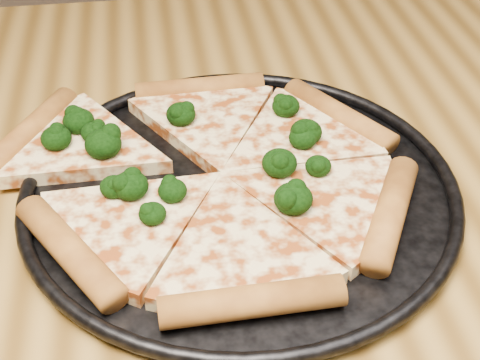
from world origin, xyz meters
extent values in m
cube|color=olive|center=(0.00, 0.00, 0.73)|extent=(1.20, 0.90, 0.04)
cylinder|color=black|center=(0.09, 0.06, 0.75)|extent=(0.33, 0.33, 0.01)
torus|color=black|center=(0.09, 0.06, 0.76)|extent=(0.35, 0.35, 0.01)
cylinder|color=#BE782F|center=(0.19, 0.13, 0.77)|extent=(0.08, 0.12, 0.02)
cylinder|color=#BE782F|center=(0.07, 0.20, 0.77)|extent=(0.12, 0.03, 0.02)
cylinder|color=#BE782F|center=(-0.08, 0.15, 0.77)|extent=(0.08, 0.12, 0.02)
cylinder|color=#BE782F|center=(-0.04, -0.01, 0.77)|extent=(0.08, 0.12, 0.02)
cylinder|color=#BE782F|center=(0.07, -0.07, 0.77)|extent=(0.12, 0.03, 0.02)
cylinder|color=#BE782F|center=(0.19, 0.00, 0.77)|extent=(0.08, 0.12, 0.02)
ellipsoid|color=black|center=(0.14, 0.14, 0.78)|extent=(0.02, 0.02, 0.02)
ellipsoid|color=black|center=(0.15, 0.05, 0.77)|extent=(0.02, 0.02, 0.02)
ellipsoid|color=black|center=(-0.02, 0.10, 0.78)|extent=(0.03, 0.03, 0.02)
ellipsoid|color=black|center=(0.14, 0.09, 0.78)|extent=(0.02, 0.02, 0.02)
ellipsoid|color=black|center=(0.12, 0.06, 0.78)|extent=(0.03, 0.03, 0.02)
ellipsoid|color=black|center=(0.05, 0.14, 0.78)|extent=(0.03, 0.03, 0.02)
ellipsoid|color=black|center=(-0.01, 0.05, 0.77)|extent=(0.02, 0.02, 0.02)
ellipsoid|color=black|center=(0.03, 0.04, 0.77)|extent=(0.02, 0.02, 0.02)
ellipsoid|color=black|center=(-0.03, 0.13, 0.77)|extent=(0.02, 0.02, 0.02)
ellipsoid|color=black|center=(-0.04, 0.14, 0.78)|extent=(0.03, 0.03, 0.02)
ellipsoid|color=black|center=(0.00, 0.05, 0.78)|extent=(0.03, 0.03, 0.02)
ellipsoid|color=black|center=(0.02, 0.02, 0.77)|extent=(0.02, 0.02, 0.02)
ellipsoid|color=black|center=(0.15, 0.10, 0.78)|extent=(0.03, 0.03, 0.02)
ellipsoid|color=black|center=(-0.06, 0.12, 0.78)|extent=(0.03, 0.03, 0.02)
ellipsoid|color=black|center=(0.12, 0.01, 0.78)|extent=(0.03, 0.03, 0.02)
camera|label=1|loc=(0.02, -0.36, 1.10)|focal=51.25mm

